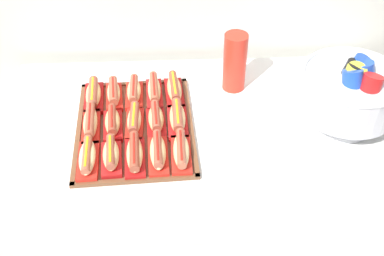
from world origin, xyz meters
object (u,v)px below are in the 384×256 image
at_px(hot_dog_1, 111,155).
at_px(hot_dog_4, 181,151).
at_px(hot_dog_9, 178,118).
at_px(hot_dog_13, 154,91).
at_px(hot_dog_2, 135,154).
at_px(hot_dog_14, 174,90).
at_px(hot_dog_7, 134,121).
at_px(cup_stack, 235,62).
at_px(hot_dog_3, 158,152).
at_px(hot_dog_10, 93,95).
at_px(hot_dog_8, 156,119).
at_px(buffet_table, 206,199).
at_px(hot_dog_12, 134,92).
at_px(hot_dog_11, 114,93).
at_px(serving_tray, 135,128).
at_px(hot_dog_6, 113,123).
at_px(punch_bowl, 351,91).
at_px(hot_dog_5, 91,123).
at_px(hot_dog_0, 88,158).

xyz_separation_m(hot_dog_1, hot_dog_4, (0.22, 0.01, -0.00)).
distance_m(hot_dog_9, hot_dog_13, 0.18).
xyz_separation_m(hot_dog_2, hot_dog_14, (0.13, 0.34, 0.00)).
xyz_separation_m(hot_dog_7, hot_dog_9, (0.15, 0.01, 0.00)).
xyz_separation_m(hot_dog_14, cup_stack, (0.23, 0.05, 0.08)).
xyz_separation_m(hot_dog_3, hot_dog_10, (-0.24, 0.32, -0.00)).
height_order(hot_dog_4, hot_dog_8, hot_dog_8).
distance_m(buffet_table, hot_dog_1, 0.53).
relative_size(hot_dog_1, hot_dog_12, 1.00).
bearing_deg(buffet_table, hot_dog_11, 150.20).
relative_size(serving_tray, hot_dog_7, 3.31).
bearing_deg(hot_dog_6, hot_dog_9, 2.59).
height_order(hot_dog_4, hot_dog_13, hot_dog_13).
distance_m(buffet_table, hot_dog_9, 0.41).
distance_m(hot_dog_3, punch_bowl, 0.68).
xyz_separation_m(hot_dog_5, hot_dog_13, (0.22, 0.18, -0.00)).
height_order(buffet_table, hot_dog_8, hot_dog_8).
distance_m(hot_dog_0, hot_dog_8, 0.28).
xyz_separation_m(buffet_table, hot_dog_5, (-0.40, 0.02, 0.39)).
distance_m(hot_dog_1, cup_stack, 0.60).
bearing_deg(hot_dog_13, hot_dog_9, -62.96).
relative_size(hot_dog_13, punch_bowl, 0.54).
bearing_deg(hot_dog_12, buffet_table, -36.83).
bearing_deg(hot_dog_11, punch_bowl, -11.60).
bearing_deg(hot_dog_14, hot_dog_4, -87.41).
distance_m(hot_dog_12, cup_stack, 0.39).
xyz_separation_m(serving_tray, hot_dog_7, (0.00, 0.00, 0.03)).
bearing_deg(hot_dog_5, punch_bowl, 0.05).
xyz_separation_m(buffet_table, hot_dog_4, (-0.10, -0.13, 0.39)).
bearing_deg(hot_dog_12, hot_dog_2, -87.41).
relative_size(hot_dog_5, hot_dog_10, 1.03).
bearing_deg(hot_dog_6, hot_dog_7, 2.59).
relative_size(hot_dog_6, hot_dog_8, 1.01).
xyz_separation_m(hot_dog_4, hot_dog_7, (-0.16, 0.16, 0.00)).
relative_size(hot_dog_0, punch_bowl, 0.51).
relative_size(hot_dog_4, hot_dog_9, 0.99).
bearing_deg(serving_tray, hot_dog_10, 134.87).
bearing_deg(hot_dog_2, hot_dog_7, 92.59).
height_order(buffet_table, hot_dog_13, hot_dog_13).
distance_m(hot_dog_2, hot_dog_9, 0.22).
bearing_deg(hot_dog_13, hot_dog_14, 2.59).
height_order(hot_dog_8, hot_dog_12, same).
height_order(hot_dog_2, hot_dog_4, same).
bearing_deg(hot_dog_5, serving_tray, 2.59).
height_order(hot_dog_3, hot_dog_4, hot_dog_3).
xyz_separation_m(hot_dog_1, hot_dog_7, (0.07, 0.17, -0.00)).
relative_size(hot_dog_1, punch_bowl, 0.46).
relative_size(hot_dog_8, hot_dog_14, 0.86).
bearing_deg(hot_dog_9, hot_dog_2, -129.68).
height_order(hot_dog_1, hot_dog_5, same).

